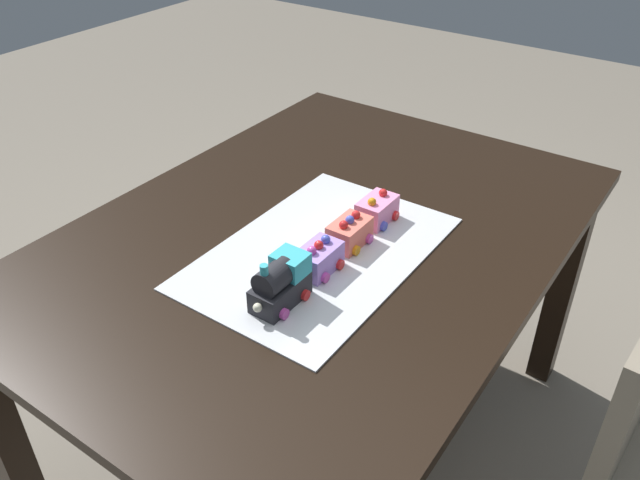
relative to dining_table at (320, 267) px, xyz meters
The scene contains 7 objects.
ground_plane 0.63m from the dining_table, ahead, with size 8.00×8.00×0.00m, color gray.
dining_table is the anchor object (origin of this frame).
cake_board 0.14m from the dining_table, 144.80° to the right, with size 0.60×0.40×0.00m, color silver.
cake_locomotive 0.32m from the dining_table, 161.07° to the right, with size 0.14×0.08×0.12m.
cake_car_gondola_lavender 0.21m from the dining_table, 145.84° to the right, with size 0.10×0.08×0.07m.
cake_car_tanker_coral 0.17m from the dining_table, 98.75° to the right, with size 0.10×0.08×0.07m.
cake_car_flatbed_bubblegum 0.20m from the dining_table, 40.62° to the right, with size 0.10×0.08×0.07m.
Camera 1 is at (-1.02, -0.71, 1.55)m, focal length 36.04 mm.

